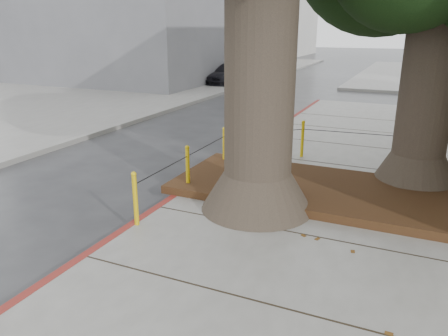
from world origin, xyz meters
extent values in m
plane|color=#28282B|center=(0.00, 0.00, 0.00)|extent=(140.00, 140.00, 0.00)
cube|color=slate|center=(-14.00, 10.00, 0.07)|extent=(14.00, 60.00, 0.15)
cube|color=maroon|center=(-2.00, 2.50, 0.07)|extent=(0.14, 26.00, 0.16)
cube|color=black|center=(0.90, 3.90, 0.23)|extent=(6.40, 2.60, 0.16)
cone|color=#4C3F33|center=(-0.30, 2.70, 0.50)|extent=(2.04, 2.04, 0.70)
cylinder|color=#4C3F33|center=(-0.30, 2.70, 2.53)|extent=(1.20, 1.20, 4.22)
cone|color=#4C3F33|center=(2.30, 5.20, 0.50)|extent=(1.77, 1.77, 0.70)
cylinder|color=#4C3F33|center=(2.30, 5.20, 2.32)|extent=(1.04, 1.04, 3.84)
cylinder|color=#E1B80C|center=(-1.90, 1.20, 0.60)|extent=(0.08, 0.08, 0.90)
sphere|color=#E1B80C|center=(-1.90, 1.20, 1.05)|extent=(0.09, 0.09, 0.09)
cylinder|color=#E1B80C|center=(-1.90, 3.00, 0.60)|extent=(0.08, 0.08, 0.90)
sphere|color=#E1B80C|center=(-1.90, 3.00, 1.05)|extent=(0.09, 0.09, 0.09)
cylinder|color=#E1B80C|center=(-1.90, 4.80, 0.60)|extent=(0.08, 0.08, 0.90)
sphere|color=#E1B80C|center=(-1.90, 4.80, 1.05)|extent=(0.09, 0.09, 0.09)
cylinder|color=#E1B80C|center=(-0.40, 6.30, 0.60)|extent=(0.08, 0.08, 0.90)
sphere|color=#E1B80C|center=(-0.40, 6.30, 1.05)|extent=(0.09, 0.09, 0.09)
cylinder|color=#E1B80C|center=(1.80, 6.50, 0.60)|extent=(0.08, 0.08, 0.90)
sphere|color=#E1B80C|center=(1.80, 6.50, 1.05)|extent=(0.09, 0.09, 0.09)
cylinder|color=black|center=(-1.90, 2.10, 0.87)|extent=(0.02, 1.80, 0.02)
cylinder|color=black|center=(-1.90, 3.90, 0.87)|extent=(0.02, 1.80, 0.02)
cylinder|color=black|center=(-1.15, 5.55, 0.87)|extent=(1.51, 1.51, 0.02)
cylinder|color=black|center=(0.70, 6.40, 0.87)|extent=(2.20, 0.22, 0.02)
imported|color=black|center=(-8.30, 19.90, 0.62)|extent=(1.75, 4.29, 1.24)
camera|label=1|loc=(2.20, -4.32, 3.35)|focal=35.00mm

